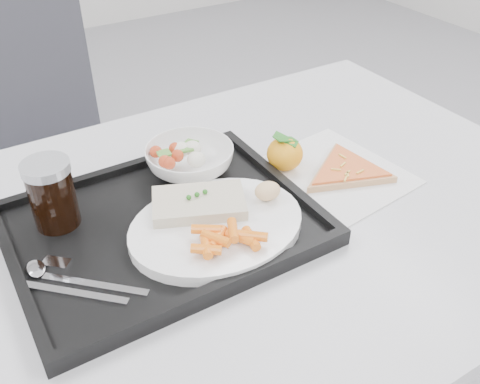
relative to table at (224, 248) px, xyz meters
name	(u,v)px	position (x,y,z in m)	size (l,w,h in m)	color
table	(224,248)	(0.00, 0.00, 0.00)	(1.20, 0.80, 0.75)	silver
chair	(35,140)	(-0.15, 0.80, -0.15)	(0.47, 0.47, 0.93)	#3C3C44
tray	(163,226)	(-0.10, 0.02, 0.08)	(0.45, 0.35, 0.03)	black
dinner_plate	(217,227)	(-0.04, -0.04, 0.09)	(0.27, 0.27, 0.02)	white
fish_fillet	(199,203)	(-0.04, 0.00, 0.11)	(0.16, 0.13, 0.03)	beige
bread_roll	(268,191)	(0.06, -0.03, 0.12)	(0.05, 0.04, 0.03)	#ECBE89
salad_bowl	(190,160)	(0.00, 0.12, 0.11)	(0.15, 0.15, 0.05)	white
cola_glass	(52,193)	(-0.23, 0.10, 0.14)	(0.07, 0.07, 0.11)	black
cutlery	(66,279)	(-0.26, -0.03, 0.08)	(0.14, 0.15, 0.01)	silver
napkin	(327,177)	(0.21, 0.00, 0.07)	(0.28, 0.27, 0.00)	silver
tangerine	(285,154)	(0.16, 0.06, 0.10)	(0.08, 0.08, 0.07)	#FF8400
pizza_slice	(347,170)	(0.24, -0.01, 0.08)	(0.22, 0.22, 0.02)	#DEB760
carrot_pile	(226,238)	(-0.05, -0.09, 0.11)	(0.11, 0.08, 0.02)	orange
salad_contents	(181,154)	(-0.01, 0.13, 0.12)	(0.09, 0.08, 0.03)	#B83A1A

